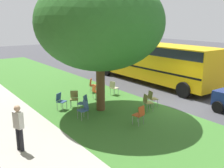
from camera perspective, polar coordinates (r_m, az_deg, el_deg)
The scene contains 16 objects.
ground at distance 14.43m, azimuth 13.12°, elevation -4.84°, with size 80.00×80.00×0.00m, color #424247.
grass_verge at distance 12.30m, azimuth 3.21°, elevation -7.78°, with size 48.00×6.00×0.01m, color #3D752D.
sidewalk_strip at distance 10.31m, azimuth -16.56°, elevation -12.80°, with size 48.00×2.80×0.01m, color #ADA89E.
street_tree at distance 12.82m, azimuth -2.67°, elevation 13.16°, with size 6.21×6.21×6.69m.
chair_0 at distance 12.29m, azimuth -6.17°, elevation -5.30°, with size 0.43×0.43×0.88m.
chair_1 at distance 13.72m, azimuth -11.22°, elevation -3.44°, with size 0.57×0.57×0.88m.
chair_2 at distance 16.06m, azimuth 0.33°, elevation -0.64°, with size 0.50×0.51×0.88m.
chair_3 at distance 13.21m, azimuth -6.24°, elevation -3.93°, with size 0.58×0.58×0.88m.
chair_4 at distance 14.01m, azimuth -8.29°, elevation -2.96°, with size 0.57×0.57×0.88m.
chair_5 at distance 13.37m, azimuth 7.73°, elevation -3.76°, with size 0.51×0.52×0.88m.
chair_6 at distance 16.76m, azimuth -4.34°, elevation -0.06°, with size 0.59×0.59×0.88m.
chair_7 at distance 14.03m, azimuth 8.75°, elevation -2.95°, with size 0.51×0.51×0.88m.
chair_8 at distance 15.26m, azimuth -3.58°, elevation -1.44°, with size 0.46×0.47×0.88m.
chair_9 at distance 11.60m, azimuth 6.05°, elevation -6.48°, with size 0.49×0.49×0.88m.
school_bus at distance 19.36m, azimuth 8.70°, elevation 5.43°, with size 10.40×2.80×2.88m.
pedestrian_0 at distance 9.77m, azimuth -19.74°, elevation -8.66°, with size 0.41×0.31×1.69m.
Camera 1 is at (-8.81, 10.50, 4.52)m, focal length 41.78 mm.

